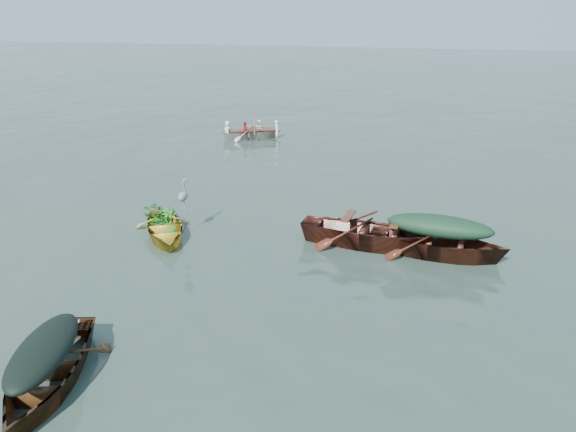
% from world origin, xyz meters
% --- Properties ---
extents(ground, '(140.00, 140.00, 0.00)m').
position_xyz_m(ground, '(0.00, 0.00, 0.00)').
color(ground, '#32463B').
rests_on(ground, ground).
extents(yellow_dinghy, '(2.87, 3.50, 0.88)m').
position_xyz_m(yellow_dinghy, '(-3.35, 1.28, 0.00)').
color(yellow_dinghy, gold).
rests_on(yellow_dinghy, ground).
extents(dark_covered_boat, '(2.33, 4.15, 0.99)m').
position_xyz_m(dark_covered_boat, '(-2.48, -4.82, 0.00)').
color(dark_covered_boat, '#4F2F12').
rests_on(dark_covered_boat, ground).
extents(green_tarp_boat, '(4.69, 1.97, 1.07)m').
position_xyz_m(green_tarp_boat, '(3.57, 1.72, 0.00)').
color(green_tarp_boat, '#462310').
rests_on(green_tarp_boat, ground).
extents(open_wooden_boat, '(5.10, 2.10, 1.19)m').
position_xyz_m(open_wooden_boat, '(1.96, 1.92, 0.00)').
color(open_wooden_boat, '#562315').
rests_on(open_wooden_boat, ground).
extents(rowed_boat, '(3.77, 2.61, 0.84)m').
position_xyz_m(rowed_boat, '(-4.45, 12.73, 0.00)').
color(rowed_boat, beige).
rests_on(rowed_boat, ground).
extents(dark_tarp_cover, '(1.28, 2.28, 0.40)m').
position_xyz_m(dark_tarp_cover, '(-2.48, -4.82, 0.70)').
color(dark_tarp_cover, black).
rests_on(dark_tarp_cover, dark_covered_boat).
extents(green_tarp_cover, '(2.58, 1.08, 0.52)m').
position_xyz_m(green_tarp_cover, '(3.57, 1.72, 0.80)').
color(green_tarp_cover, '#14321B').
rests_on(green_tarp_cover, green_tarp_boat).
extents(thwart_benches, '(2.57, 1.20, 0.04)m').
position_xyz_m(thwart_benches, '(1.96, 1.92, 0.62)').
color(thwart_benches, '#4B2411').
rests_on(thwart_benches, open_wooden_boat).
extents(heron, '(0.45, 0.49, 0.92)m').
position_xyz_m(heron, '(-2.91, 1.60, 0.90)').
color(heron, gray).
rests_on(heron, yellow_dinghy).
extents(dinghy_weeds, '(1.06, 1.13, 0.60)m').
position_xyz_m(dinghy_weeds, '(-3.61, 1.76, 0.74)').
color(dinghy_weeds, '#20721E').
rests_on(dinghy_weeds, yellow_dinghy).
extents(rowers, '(2.74, 2.02, 0.76)m').
position_xyz_m(rowers, '(-4.45, 12.73, 0.80)').
color(rowers, white).
rests_on(rowers, rowed_boat).
extents(oars, '(1.69, 2.60, 0.06)m').
position_xyz_m(oars, '(-4.45, 12.73, 0.45)').
color(oars, brown).
rests_on(oars, rowed_boat).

